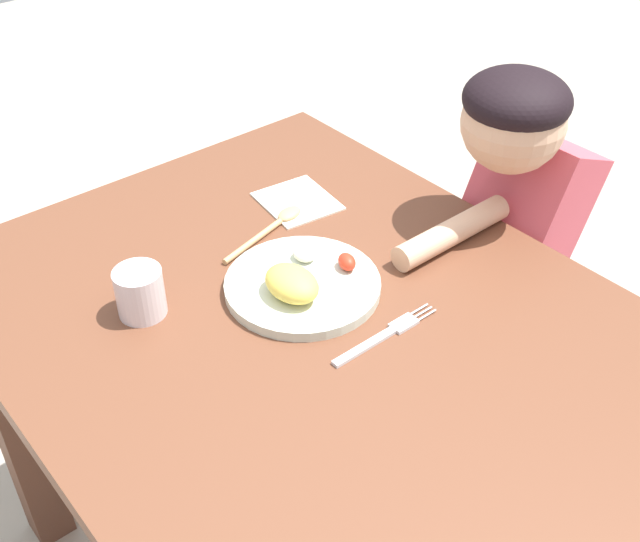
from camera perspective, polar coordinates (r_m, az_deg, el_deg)
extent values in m
cube|color=brown|center=(1.24, -0.46, -4.23)|extent=(1.15, 0.88, 0.04)
cube|color=brown|center=(1.72, -21.13, -10.04)|extent=(0.08, 0.08, 0.72)
cube|color=brown|center=(1.95, -1.42, -0.40)|extent=(0.08, 0.08, 0.72)
cylinder|color=beige|center=(1.28, -1.27, -1.04)|extent=(0.25, 0.25, 0.02)
ellipsoid|color=#E7CA4F|center=(1.23, -1.96, -0.86)|extent=(0.10, 0.07, 0.05)
ellipsoid|color=red|center=(1.29, 1.96, 0.67)|extent=(0.05, 0.04, 0.03)
ellipsoid|color=white|center=(1.31, -1.15, 1.26)|extent=(0.04, 0.04, 0.02)
cube|color=silver|center=(1.18, 3.24, -5.50)|extent=(0.01, 0.12, 0.01)
cube|color=silver|center=(1.22, 6.08, -3.80)|extent=(0.03, 0.04, 0.01)
cylinder|color=silver|center=(1.24, 7.74, -3.18)|extent=(0.00, 0.04, 0.00)
cylinder|color=silver|center=(1.24, 7.44, -2.98)|extent=(0.00, 0.04, 0.00)
cylinder|color=silver|center=(1.25, 7.15, -2.77)|extent=(0.00, 0.04, 0.00)
cylinder|color=tan|center=(1.39, -4.84, 2.18)|extent=(0.05, 0.15, 0.01)
ellipsoid|color=tan|center=(1.45, -2.23, 4.18)|extent=(0.05, 0.06, 0.01)
cylinder|color=silver|center=(1.24, -12.89, -1.52)|extent=(0.08, 0.08, 0.08)
cube|color=#473D66|center=(1.88, 13.34, -7.08)|extent=(0.21, 0.14, 0.54)
cube|color=#CC4C59|center=(1.56, 14.05, 3.18)|extent=(0.19, 0.26, 0.37)
sphere|color=#D8A884|center=(1.39, 13.82, 10.46)|extent=(0.18, 0.18, 0.18)
ellipsoid|color=black|center=(1.38, 14.07, 11.95)|extent=(0.18, 0.18, 0.10)
cylinder|color=#D8A884|center=(1.39, 9.53, 2.79)|extent=(0.05, 0.25, 0.05)
cube|color=white|center=(1.50, -1.65, 5.06)|extent=(0.16, 0.14, 0.00)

